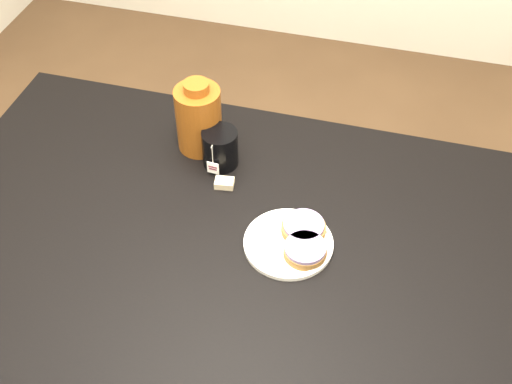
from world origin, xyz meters
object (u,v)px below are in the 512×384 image
at_px(mug, 219,148).
at_px(teabag_pouch, 224,183).
at_px(bagel_front, 305,250).
at_px(bagel_back, 304,228).
at_px(table, 226,259).
at_px(plate, 288,243).
at_px(bagel_package, 199,118).

distance_m(mug, teabag_pouch, 0.09).
bearing_deg(bagel_front, bagel_back, 105.10).
distance_m(table, mug, 0.27).
bearing_deg(teabag_pouch, bagel_front, -35.00).
height_order(plate, bagel_back, bagel_back).
bearing_deg(teabag_pouch, mug, 114.81).
height_order(bagel_back, teabag_pouch, bagel_back).
bearing_deg(mug, bagel_package, 147.18).
bearing_deg(mug, bagel_back, -31.13).
distance_m(bagel_back, teabag_pouch, 0.24).
bearing_deg(bagel_back, plate, -123.53).
distance_m(table, plate, 0.17).
relative_size(bagel_back, teabag_pouch, 2.66).
height_order(bagel_back, bagel_package, bagel_package).
bearing_deg(bagel_back, bagel_front, -74.90).
relative_size(bagel_front, mug, 0.97).
distance_m(plate, mug, 0.31).
bearing_deg(table, plate, 4.97).
height_order(table, plate, plate).
height_order(table, mug, mug).
height_order(table, bagel_package, bagel_package).
bearing_deg(table, bagel_package, 118.37).
xyz_separation_m(table, bagel_package, (-0.15, 0.27, 0.17)).
height_order(bagel_front, bagel_package, bagel_package).
bearing_deg(teabag_pouch, bagel_back, -25.06).
bearing_deg(plate, teabag_pouch, 143.93).
xyz_separation_m(bagel_back, mug, (-0.25, 0.17, 0.03)).
distance_m(plate, bagel_front, 0.05).
xyz_separation_m(table, mug, (-0.08, 0.22, 0.13)).
bearing_deg(bagel_front, teabag_pouch, 145.00).
height_order(bagel_front, mug, mug).
relative_size(mug, teabag_pouch, 2.97).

